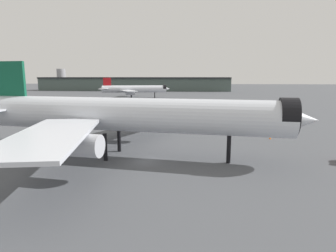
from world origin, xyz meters
TOP-DOWN VIEW (x-y plane):
  - ground at (0.00, 0.00)m, footprint 900.00×900.00m
  - airliner_near_gate at (-4.13, 2.64)m, footprint 60.03×54.34m
  - airliner_far_taxiway at (-28.38, 133.00)m, footprint 44.91×40.54m
  - terminal_building at (-48.37, 224.21)m, footprint 178.49×29.57m
  - service_truck_front at (-30.55, 27.52)m, footprint 2.70×5.56m
  - traffic_cone_wingtip at (24.54, 18.65)m, footprint 0.45×0.45m

SIDE VIEW (x-z plane):
  - ground at x=0.00m, z-range 0.00..0.00m
  - traffic_cone_wingtip at x=24.54m, z-range 0.00..0.56m
  - service_truck_front at x=-30.55m, z-range 0.09..3.09m
  - airliner_far_taxiway at x=-28.38m, z-range -0.75..11.87m
  - terminal_building at x=-48.37m, z-range -3.79..16.55m
  - airliner_near_gate at x=-4.13m, z-range -0.97..15.29m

